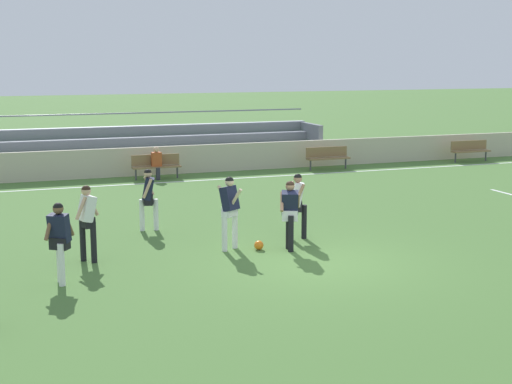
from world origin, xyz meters
The scene contains 15 objects.
ground_plane centered at (0.00, 0.00, 0.00)m, with size 160.00×160.00×0.00m, color #477033.
field_line_sideline centered at (0.00, 11.57, 0.00)m, with size 44.00×0.12×0.01m, color white.
sideline_wall centered at (0.00, 13.45, 0.54)m, with size 48.00×0.16×1.09m, color beige.
bleacher_stand centered at (-1.76, 15.38, 0.91)m, with size 17.01×2.47×2.19m.
bench_near_wall_gap centered at (-0.86, 12.51, 0.55)m, with size 1.80×0.40×0.90m.
bench_centre_sideline centered at (12.96, 12.51, 0.55)m, with size 1.80×0.40×0.90m.
bench_far_right centered at (6.15, 12.51, 0.55)m, with size 1.80×0.40×0.90m.
spectator_seated centered at (-0.86, 12.40, 0.70)m, with size 0.36×0.42×1.21m.
player_dark_trailing_run centered at (-0.20, 1.18, 0.97)m, with size 0.62×0.51×1.63m.
player_dark_overlapping centered at (-1.49, 1.70, 1.03)m, with size 0.51×0.73×1.72m.
player_white_pressing_high centered at (-4.72, 1.76, 1.02)m, with size 0.58×0.47×1.70m.
player_dark_wide_left centered at (-5.45, 0.30, 0.97)m, with size 0.64×0.46×1.64m.
player_white_challenging centered at (0.40, 2.13, 0.97)m, with size 0.48×0.59×1.63m.
player_dark_deep_cover centered at (-2.85, 4.29, 0.95)m, with size 0.48×0.55×1.61m.
soccer_ball centered at (-0.86, 1.45, 0.11)m, with size 0.22×0.22×0.22m, color orange.
Camera 1 is at (-6.64, -14.25, 4.38)m, focal length 51.92 mm.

